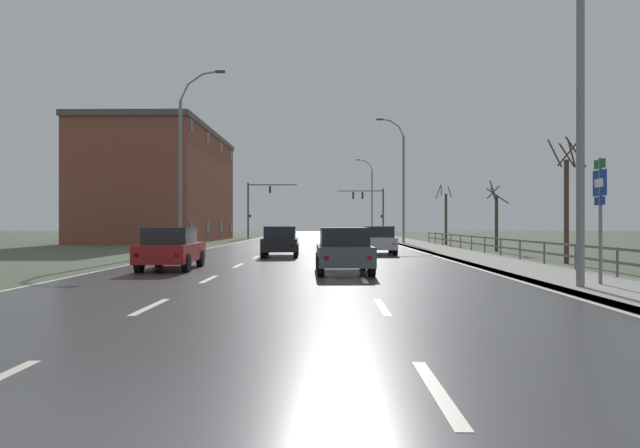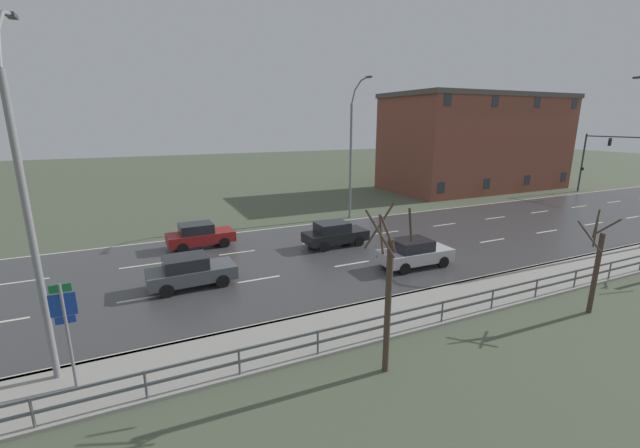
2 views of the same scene
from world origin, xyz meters
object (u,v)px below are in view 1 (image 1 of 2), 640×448
Objects in this scene: car_far_left at (171,248)px; brick_building at (163,186)px; street_lamp_midground at (402,182)px; traffic_signal_right at (371,204)px; highway_sign at (600,205)px; car_near_right at (280,241)px; street_lamp_distant at (371,198)px; street_lamp_left_bank at (184,163)px; car_far_right at (343,250)px; street_lamp_foreground at (573,79)px; traffic_signal_left at (257,202)px; car_mid_centre at (378,240)px.

brick_building is (-10.53, 33.41, 4.62)m from car_far_left.
street_lamp_midground is 1.79× the size of traffic_signal_right.
traffic_signal_right is at bearing 92.87° from street_lamp_midground.
highway_sign is 0.82× the size of car_near_right.
traffic_signal_right is 24.11m from brick_building.
brick_building is at bearing 159.66° from street_lamp_midground.
street_lamp_distant is 2.60× the size of car_near_right.
street_lamp_distant is 46.18m from street_lamp_left_bank.
car_far_right is at bearing -95.89° from traffic_signal_right.
street_lamp_midground is 0.96× the size of street_lamp_left_bank.
street_lamp_foreground is 31.23m from street_lamp_midground.
street_lamp_midground is 30.79m from highway_sign.
traffic_signal_left is (-15.25, 48.09, 2.09)m from highway_sign.
car_far_left is at bearing 152.67° from street_lamp_foreground.
street_lamp_foreground reaches higher than highway_sign.
street_lamp_foreground is at bearing -90.07° from street_lamp_midground.
car_mid_centre is at bearing -102.78° from street_lamp_midground.
car_mid_centre is (-4.31, 15.73, -1.39)m from highway_sign.
car_near_right and car_mid_centre have the same top height.
street_lamp_left_bank is at bearing 131.06° from highway_sign.
car_mid_centre is at bearing -94.19° from street_lamp_distant.
street_lamp_distant is (0.00, 31.23, 0.17)m from street_lamp_midground.
traffic_signal_right reaches higher than highway_sign.
car_near_right is (-8.62, -48.39, -4.51)m from street_lamp_distant.
car_far_right is 1.01× the size of car_mid_centre.
car_far_left is (-6.30, 1.40, 0.00)m from car_far_right.
car_near_right is 0.20× the size of brick_building.
car_far_right is (9.21, -13.97, -4.53)m from street_lamp_left_bank.
street_lamp_left_bank reaches higher than street_lamp_distant.
street_lamp_foreground is 14.16m from car_far_left.
car_near_right is (6.25, -4.66, -4.53)m from street_lamp_left_bank.
car_far_left is (-12.90, 5.57, -1.39)m from highway_sign.
car_mid_centre is at bearing 20.97° from car_near_right.
street_lamp_left_bank is 13.68m from car_far_left.
street_lamp_distant reaches higher than highway_sign.
street_lamp_left_bank is 24.27m from highway_sign.
car_near_right is at bearing -61.44° from brick_building.
traffic_signal_left is (-13.35, -1.65, 0.21)m from traffic_signal_right.
street_lamp_distant is at bearing 75.52° from car_far_left.
street_lamp_foreground reaches higher than street_lamp_midground.
street_lamp_left_bank reaches higher than car_far_right.
traffic_signal_right is 1.42× the size of car_mid_centre.
traffic_signal_right is 1.41× the size of car_far_right.
traffic_signal_right is at bearing 66.23° from street_lamp_left_bank.
street_lamp_distant reaches higher than traffic_signal_right.
street_lamp_distant reaches higher than traffic_signal_left.
traffic_signal_right is 34.25m from car_mid_centre.
traffic_signal_right is (-0.96, -12.13, -1.24)m from street_lamp_distant.
highway_sign is at bearing -87.82° from traffic_signal_right.
brick_building reaches higher than car_far_right.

